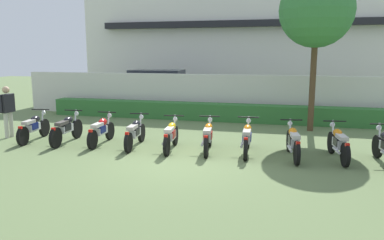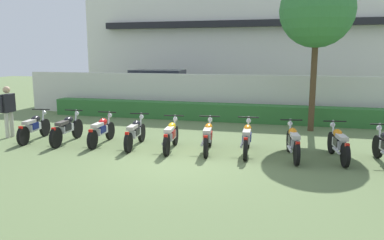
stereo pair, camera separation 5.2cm
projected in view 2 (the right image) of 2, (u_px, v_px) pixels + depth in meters
name	position (u px, v px, depth m)	size (l,w,h in m)	color
ground	(178.00, 161.00, 9.77)	(60.00, 60.00, 0.00)	#607547
building	(249.00, 31.00, 24.12)	(19.64, 6.50, 8.25)	white
compound_wall	(224.00, 96.00, 16.11)	(18.66, 0.30, 1.86)	silver
hedge_row	(221.00, 112.00, 15.55)	(14.93, 0.70, 0.70)	#337033
parked_car	(161.00, 88.00, 19.94)	(4.58, 2.24, 1.89)	navy
tree_near_inspector	(317.00, 11.00, 12.85)	(2.54, 2.54, 5.47)	#4C3823
motorcycle_in_row_0	(34.00, 127.00, 11.99)	(0.60, 1.90, 0.95)	black
motorcycle_in_row_1	(67.00, 128.00, 11.69)	(0.60, 1.98, 0.97)	black
motorcycle_in_row_2	(101.00, 130.00, 11.52)	(0.60, 1.85, 0.94)	black
motorcycle_in_row_3	(135.00, 132.00, 11.18)	(0.60, 1.90, 0.95)	black
motorcycle_in_row_4	(171.00, 135.00, 10.80)	(0.60, 1.83, 0.95)	black
motorcycle_in_row_5	(208.00, 136.00, 10.63)	(0.60, 1.85, 0.96)	black
motorcycle_in_row_6	(247.00, 138.00, 10.42)	(0.60, 1.95, 0.96)	black
motorcycle_in_row_7	(293.00, 142.00, 9.98)	(0.60, 1.95, 0.96)	black
motorcycle_in_row_8	(338.00, 143.00, 9.81)	(0.60, 1.90, 0.96)	black
inspector_person	(8.00, 107.00, 12.39)	(0.23, 0.68, 1.69)	beige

